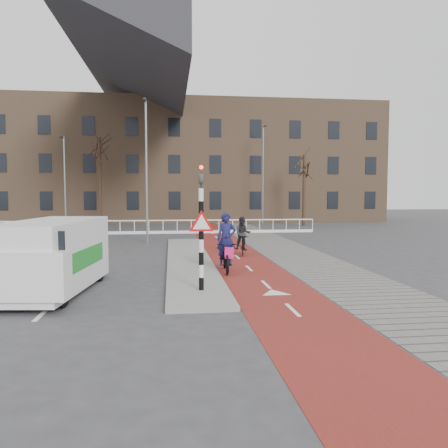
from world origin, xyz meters
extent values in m
plane|color=#38383A|center=(0.00, 0.00, 0.00)|extent=(120.00, 120.00, 0.00)
cube|color=maroon|center=(1.50, 10.00, 0.01)|extent=(2.50, 60.00, 0.01)
cube|color=slate|center=(4.30, 10.00, 0.01)|extent=(3.00, 60.00, 0.01)
cube|color=gray|center=(-0.70, 4.00, 0.06)|extent=(1.80, 16.00, 0.12)
cylinder|color=black|center=(-0.60, -2.00, 1.56)|extent=(0.14, 0.14, 2.88)
imported|color=black|center=(-0.60, -2.00, 3.40)|extent=(0.13, 0.16, 0.80)
cylinder|color=#FF0C05|center=(-0.60, -2.14, 3.58)|extent=(0.11, 0.02, 0.11)
cylinder|color=#D3C80B|center=(-0.32, 2.36, 0.53)|extent=(0.12, 0.12, 0.83)
imported|color=black|center=(0.55, 1.39, 0.56)|extent=(0.84, 2.12, 1.09)
imported|color=#151646|center=(0.55, 1.39, 1.20)|extent=(0.72, 0.49, 1.91)
cube|color=#D51E65|center=(0.58, 0.84, 0.77)|extent=(0.33, 0.22, 0.39)
imported|color=black|center=(1.85, 5.55, 0.50)|extent=(0.70, 1.67, 0.97)
imported|color=black|center=(1.85, 5.55, 1.01)|extent=(0.82, 0.69, 1.53)
cube|color=silver|center=(-4.84, -1.31, 1.11)|extent=(2.50, 5.04, 1.94)
cube|color=#1E8D2B|center=(-5.81, -1.31, 1.01)|extent=(0.39, 3.08, 0.55)
cube|color=#1E8D2B|center=(-3.86, -1.31, 1.01)|extent=(0.39, 3.08, 0.55)
cube|color=black|center=(-4.84, -3.38, 1.51)|extent=(1.74, 0.26, 0.90)
cylinder|color=black|center=(-4.21, -3.04, 0.34)|extent=(0.32, 0.70, 0.68)
cylinder|color=black|center=(-5.46, 0.42, 0.34)|extent=(0.32, 0.70, 0.68)
cylinder|color=black|center=(-3.82, 0.23, 0.34)|extent=(0.32, 0.70, 0.68)
cube|color=silver|center=(-5.00, 17.00, 0.95)|extent=(28.00, 0.08, 0.08)
cube|color=silver|center=(-5.00, 17.00, 0.10)|extent=(28.00, 0.10, 0.20)
cube|color=#7F6047|center=(-3.00, 32.00, 6.00)|extent=(46.00, 10.00, 12.00)
cylinder|color=black|center=(-7.35, 23.84, 3.79)|extent=(0.23, 0.23, 7.59)
cylinder|color=black|center=(10.21, 23.06, 3.12)|extent=(0.27, 0.27, 6.25)
cylinder|color=slate|center=(-2.79, 11.05, 4.04)|extent=(0.12, 0.12, 8.08)
cylinder|color=slate|center=(-9.38, 20.10, 3.57)|extent=(0.12, 0.12, 7.14)
cylinder|color=slate|center=(6.78, 24.28, 4.43)|extent=(0.12, 0.12, 8.86)
camera|label=1|loc=(-1.45, -14.23, 2.85)|focal=35.00mm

